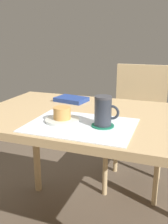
# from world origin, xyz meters

# --- Properties ---
(dining_table) EXTENTS (1.14, 0.73, 0.75)m
(dining_table) POSITION_xyz_m (0.00, 0.00, 0.66)
(dining_table) COLOR tan
(dining_table) RESTS_ON ground_plane
(wooden_chair) EXTENTS (0.42, 0.42, 0.92)m
(wooden_chair) POSITION_xyz_m (0.15, 0.68, 0.50)
(wooden_chair) COLOR #D1B27F
(wooden_chair) RESTS_ON ground_plane
(placemat) EXTENTS (0.46, 0.34, 0.00)m
(placemat) POSITION_xyz_m (0.01, -0.17, 0.75)
(placemat) COLOR white
(placemat) RESTS_ON dining_table
(pastry_plate) EXTENTS (0.15, 0.15, 0.01)m
(pastry_plate) POSITION_xyz_m (-0.08, -0.16, 0.76)
(pastry_plate) COLOR silver
(pastry_plate) RESTS_ON placemat
(pastry) EXTENTS (0.08, 0.08, 0.05)m
(pastry) POSITION_xyz_m (-0.08, -0.16, 0.79)
(pastry) COLOR tan
(pastry) RESTS_ON pastry_plate
(coffee_coaster) EXTENTS (0.10, 0.10, 0.00)m
(coffee_coaster) POSITION_xyz_m (0.11, -0.16, 0.76)
(coffee_coaster) COLOR #196B4C
(coffee_coaster) RESTS_ON placemat
(coffee_mug) EXTENTS (0.11, 0.07, 0.13)m
(coffee_mug) POSITION_xyz_m (0.11, -0.16, 0.82)
(coffee_mug) COLOR #2D333D
(coffee_mug) RESTS_ON coffee_coaster
(small_book) EXTENTS (0.20, 0.15, 0.02)m
(small_book) POSITION_xyz_m (-0.19, 0.20, 0.76)
(small_book) COLOR navy
(small_book) RESTS_ON dining_table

